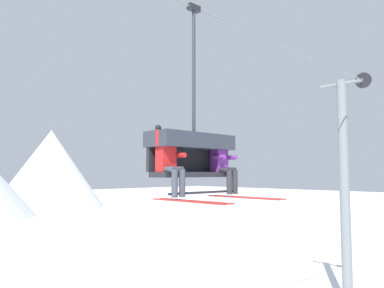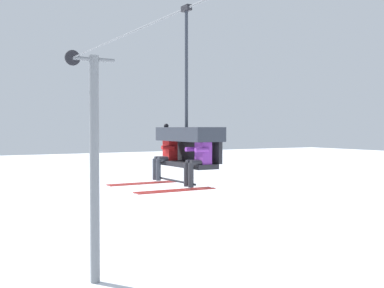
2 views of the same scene
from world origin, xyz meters
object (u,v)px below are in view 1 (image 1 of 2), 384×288
lift_tower_far (345,189)px  skier_red (170,161)px  chairlift_chair (191,147)px  skier_purple (224,164)px

lift_tower_far → skier_red: size_ratio=5.09×
skier_red → chairlift_chair: bearing=16.4°
skier_red → lift_tower_far: bearing=5.8°
lift_tower_far → skier_red: lift_tower_far is taller
chairlift_chair → lift_tower_far: bearing=4.8°
chairlift_chair → skier_red: 0.82m
chairlift_chair → skier_red: size_ratio=2.20×
skier_red → skier_purple: skier_red is taller
chairlift_chair → skier_red: bearing=-163.6°
lift_tower_far → skier_purple: size_ratio=5.09×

